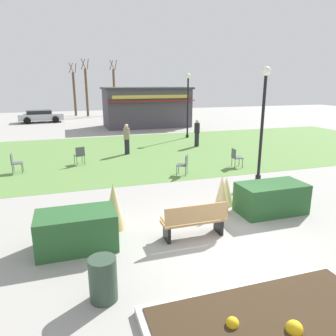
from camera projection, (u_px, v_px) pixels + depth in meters
ground_plane at (220, 239)px, 8.23m from camera, size 80.00×80.00×0.00m
lawn_patch at (133, 152)px, 18.35m from camera, size 36.00×12.00×0.01m
flower_bed at (277, 330)px, 5.12m from camera, size 4.20×2.35×0.33m
park_bench at (195, 221)px, 8.21m from camera, size 1.70×0.52×0.95m
hedge_left at (77, 230)px, 7.71m from camera, size 1.88×1.10×0.93m
hedge_right at (271, 198)px, 9.84m from camera, size 2.06×1.10×0.93m
ornamental_grass_behind_left at (226, 191)px, 10.44m from camera, size 0.54×0.54×0.94m
ornamental_grass_behind_right at (114, 206)px, 8.71m from camera, size 0.62×0.62×1.32m
ornamental_grass_behind_center at (222, 194)px, 9.78m from camera, size 0.51×0.51×1.20m
lamppost_mid at (263, 111)px, 12.52m from camera, size 0.36×0.36×4.51m
lamppost_far at (188, 98)px, 22.54m from camera, size 0.36×0.36×4.51m
trash_bin at (103, 279)px, 5.86m from camera, size 0.52×0.52×0.85m
food_kiosk at (146, 107)px, 28.73m from camera, size 7.70×4.33×3.48m
cafe_chair_west at (184, 163)px, 13.78m from camera, size 0.61×0.61×0.89m
cafe_chair_east at (236, 156)px, 15.10m from camera, size 0.48×0.48×0.89m
cafe_chair_center at (80, 154)px, 15.55m from camera, size 0.54×0.54×0.89m
cafe_chair_north at (15, 161)px, 14.11m from camera, size 0.44×0.44×0.89m
person_strolling at (127, 139)px, 17.74m from camera, size 0.34×0.34×1.69m
person_standing at (197, 133)px, 19.87m from camera, size 0.34×0.34×1.69m
parked_car_west_slot at (41, 116)px, 31.88m from camera, size 4.31×2.28×1.20m
tree_left_bg at (74, 93)px, 37.61m from camera, size 0.91×0.96×6.05m
tree_right_bg at (87, 91)px, 36.79m from camera, size 0.91×0.96×6.44m
tree_center_bg at (114, 91)px, 38.69m from camera, size 0.91×0.96×6.43m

